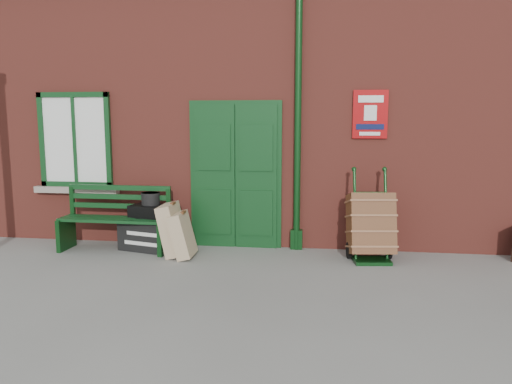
# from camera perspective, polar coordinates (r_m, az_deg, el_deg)

# --- Properties ---
(ground) EXTENTS (80.00, 80.00, 0.00)m
(ground) POSITION_cam_1_polar(r_m,az_deg,el_deg) (6.46, -2.00, -9.58)
(ground) COLOR gray
(ground) RESTS_ON ground
(station_building) EXTENTS (10.30, 4.30, 4.36)m
(station_building) POSITION_cam_1_polar(r_m,az_deg,el_deg) (9.60, 1.60, 9.45)
(station_building) COLOR brown
(station_building) RESTS_ON ground
(bench) EXTENTS (1.64, 0.52, 1.01)m
(bench) POSITION_cam_1_polar(r_m,az_deg,el_deg) (7.87, -15.71, -2.76)
(bench) COLOR #0F3A18
(bench) RESTS_ON ground
(houdini_trunk) EXTENTS (1.02, 0.72, 0.46)m
(houdini_trunk) POSITION_cam_1_polar(r_m,az_deg,el_deg) (7.81, -11.76, -4.80)
(houdini_trunk) COLOR black
(houdini_trunk) RESTS_ON ground
(strongbox) EXTENTS (0.58, 0.48, 0.23)m
(strongbox) POSITION_cam_1_polar(r_m,az_deg,el_deg) (7.75, -12.18, -2.29)
(strongbox) COLOR black
(strongbox) RESTS_ON houdini_trunk
(hatbox) EXTENTS (0.34, 0.34, 0.18)m
(hatbox) POSITION_cam_1_polar(r_m,az_deg,el_deg) (7.74, -11.95, -0.75)
(hatbox) COLOR black
(hatbox) RESTS_ON strongbox
(suitcase_back) EXTENTS (0.37, 0.54, 0.77)m
(suitcase_back) POSITION_cam_1_polar(r_m,az_deg,el_deg) (7.40, -9.54, -4.23)
(suitcase_back) COLOR tan
(suitcase_back) RESTS_ON ground
(suitcase_front) EXTENTS (0.35, 0.49, 0.67)m
(suitcase_front) POSITION_cam_1_polar(r_m,az_deg,el_deg) (7.26, -8.41, -4.87)
(suitcase_front) COLOR tan
(suitcase_front) RESTS_ON ground
(porter_trolley) EXTENTS (0.70, 0.74, 1.28)m
(porter_trolley) POSITION_cam_1_polar(r_m,az_deg,el_deg) (7.24, 12.96, -3.75)
(porter_trolley) COLOR #0D3412
(porter_trolley) RESTS_ON ground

